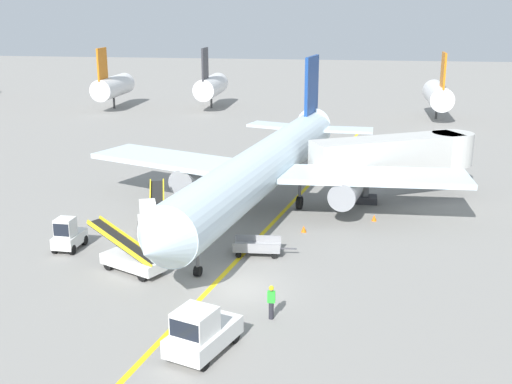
% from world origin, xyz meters
% --- Properties ---
extents(ground_plane, '(300.00, 300.00, 0.00)m').
position_xyz_m(ground_plane, '(0.00, 0.00, 0.00)').
color(ground_plane, gray).
extents(taxi_line_yellow, '(13.89, 78.89, 0.01)m').
position_xyz_m(taxi_line_yellow, '(-0.66, 5.00, 0.00)').
color(taxi_line_yellow, yellow).
rests_on(taxi_line_yellow, ground).
extents(airliner, '(28.19, 35.23, 10.10)m').
position_xyz_m(airliner, '(-0.57, 13.06, 3.42)').
color(airliner, silver).
rests_on(airliner, ground).
extents(jet_bridge, '(12.48, 8.37, 4.85)m').
position_xyz_m(jet_bridge, '(9.35, 18.02, 3.54)').
color(jet_bridge, beige).
rests_on(jet_bridge, ground).
extents(pushback_tug, '(2.98, 4.03, 2.20)m').
position_xyz_m(pushback_tug, '(-0.52, -6.76, 0.99)').
color(pushback_tug, silver).
rests_on(pushback_tug, ground).
extents(baggage_tug_near_wing, '(2.09, 2.71, 2.10)m').
position_xyz_m(baggage_tug_near_wing, '(-7.45, 7.50, 0.93)').
color(baggage_tug_near_wing, silver).
rests_on(baggage_tug_near_wing, ground).
extents(baggage_tug_by_cargo_door, '(1.39, 2.43, 2.10)m').
position_xyz_m(baggage_tug_by_cargo_door, '(-11.30, 3.82, 0.93)').
color(baggage_tug_by_cargo_door, silver).
rests_on(baggage_tug_by_cargo_door, ground).
extents(belt_loader_forward_hold, '(5.04, 3.35, 2.59)m').
position_xyz_m(belt_loader_forward_hold, '(-6.42, 1.26, 0.78)').
color(belt_loader_forward_hold, silver).
rests_on(belt_loader_forward_hold, ground).
extents(belt_loader_aft_hold, '(2.59, 5.16, 2.59)m').
position_xyz_m(belt_loader_aft_hold, '(-7.20, 8.64, 0.78)').
color(belt_loader_aft_hold, silver).
rests_on(belt_loader_aft_hold, ground).
extents(baggage_cart_loaded, '(3.81, 1.76, 0.94)m').
position_xyz_m(baggage_cart_loaded, '(0.15, 4.83, 0.47)').
color(baggage_cart_loaded, '#A5A5A8').
rests_on(baggage_cart_loaded, ground).
extents(ground_crew_marshaller, '(0.36, 0.24, 1.70)m').
position_xyz_m(ground_crew_marshaller, '(2.03, -3.18, 0.91)').
color(ground_crew_marshaller, '#26262D').
rests_on(ground_crew_marshaller, ground).
extents(safety_cone_nose_left, '(0.36, 0.36, 0.44)m').
position_xyz_m(safety_cone_nose_left, '(2.57, 9.18, 0.22)').
color(safety_cone_nose_left, orange).
rests_on(safety_cone_nose_left, ground).
extents(safety_cone_nose_right, '(0.36, 0.36, 0.44)m').
position_xyz_m(safety_cone_nose_right, '(-4.43, 13.48, 0.22)').
color(safety_cone_nose_right, orange).
rests_on(safety_cone_nose_right, ground).
extents(safety_cone_wingtip_left, '(0.36, 0.36, 0.44)m').
position_xyz_m(safety_cone_wingtip_left, '(-9.02, 14.59, 0.22)').
color(safety_cone_wingtip_left, orange).
rests_on(safety_cone_wingtip_left, ground).
extents(safety_cone_wingtip_right, '(0.36, 0.36, 0.44)m').
position_xyz_m(safety_cone_wingtip_right, '(-9.05, 13.60, 0.22)').
color(safety_cone_wingtip_right, orange).
rests_on(safety_cone_wingtip_right, ground).
extents(safety_cone_tail_area, '(0.36, 0.36, 0.44)m').
position_xyz_m(safety_cone_tail_area, '(7.19, 12.21, 0.22)').
color(safety_cone_tail_area, orange).
rests_on(safety_cone_tail_area, ground).
extents(distant_aircraft_mid_left, '(3.00, 10.10, 8.80)m').
position_xyz_m(distant_aircraft_mid_left, '(-28.93, 57.79, 3.22)').
color(distant_aircraft_mid_left, silver).
rests_on(distant_aircraft_mid_left, ground).
extents(distant_aircraft_mid_right, '(3.00, 10.10, 8.80)m').
position_xyz_m(distant_aircraft_mid_right, '(-15.04, 60.18, 3.22)').
color(distant_aircraft_mid_right, silver).
rests_on(distant_aircraft_mid_right, ground).
extents(distant_aircraft_far_right, '(3.00, 10.10, 8.80)m').
position_xyz_m(distant_aircraft_far_right, '(16.19, 55.62, 3.22)').
color(distant_aircraft_far_right, silver).
rests_on(distant_aircraft_far_right, ground).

